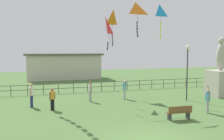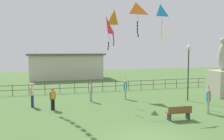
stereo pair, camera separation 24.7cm
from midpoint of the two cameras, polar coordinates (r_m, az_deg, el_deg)
The scene contains 14 objects.
statue_monument at distance 24.05m, azimuth 24.21°, elevation -1.84°, with size 1.96×1.96×5.22m.
lamppost at distance 20.90m, azimuth 17.49°, elevation 2.11°, with size 0.36×0.36×4.51m.
park_bench at distance 15.30m, azimuth 15.60°, elevation -9.36°, with size 1.52×0.50×0.85m.
person_1 at distance 19.83m, azimuth -4.48°, elevation -4.65°, with size 0.29×0.49×1.84m.
person_2 at distance 20.81m, azimuth 3.43°, elevation -4.14°, with size 0.38×0.49×1.89m.
person_3 at distance 17.34m, azimuth 21.62°, elevation -6.30°, with size 0.42×0.44×1.84m.
person_4 at distance 18.79m, azimuth -17.50°, elevation -5.17°, with size 0.32×0.50×1.72m.
person_5 at distance 17.51m, azimuth -13.07°, elevation -6.15°, with size 0.42×0.28×1.53m.
kite_3 at distance 19.70m, azimuth -1.06°, elevation 10.06°, with size 0.98×1.08×2.64m.
kite_6 at distance 17.89m, azimuth 5.92°, elevation 13.36°, with size 1.08×0.83×2.37m.
kite_7 at distance 20.80m, azimuth 11.37°, elevation 12.80°, with size 0.83×0.62×2.72m.
kite_8 at distance 22.32m, azimuth 0.90°, elevation 11.57°, with size 0.77×1.07×3.12m.
waterfront_railing at distance 24.37m, azimuth -6.30°, elevation -3.64°, with size 36.02×0.06×0.95m.
pavilion_building at distance 36.02m, azimuth -10.34°, elevation 0.92°, with size 10.58×4.80×3.61m.
Camera 2 is at (-4.59, -9.77, 4.12)m, focal length 39.83 mm.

